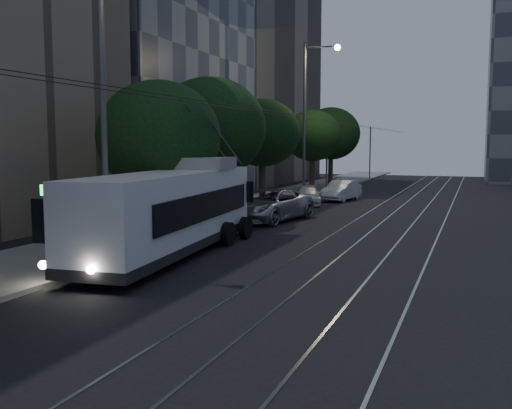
{
  "coord_description": "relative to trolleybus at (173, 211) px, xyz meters",
  "views": [
    {
      "loc": [
        6.22,
        -15.58,
        4.05
      ],
      "look_at": [
        -0.67,
        2.13,
        2.02
      ],
      "focal_mm": 40.0,
      "sensor_mm": 36.0,
      "label": 1
    }
  ],
  "objects": [
    {
      "name": "tree_2",
      "position": [
        -2.4,
        8.12,
        3.22
      ],
      "size": [
        5.7,
        5.7,
        7.41
      ],
      "color": "#30251A",
      "rests_on": "ground"
    },
    {
      "name": "pickup_silver",
      "position": [
        0.13,
        9.93,
        -0.78
      ],
      "size": [
        3.77,
        6.38,
        1.66
      ],
      "primitive_type": "imported",
      "rotation": [
        0.0,
        0.0,
        -0.18
      ],
      "color": "#AEB1B7",
      "rests_on": "ground"
    },
    {
      "name": "sidewalk",
      "position": [
        -3.4,
        17.42,
        -1.54
      ],
      "size": [
        5.0,
        90.0,
        0.15
      ],
      "primitive_type": "cube",
      "color": "slate",
      "rests_on": "ground"
    },
    {
      "name": "tree_5",
      "position": [
        -2.4,
        33.63,
        3.37
      ],
      "size": [
        5.34,
        5.34,
        7.4
      ],
      "color": "#30251A",
      "rests_on": "ground"
    },
    {
      "name": "trolleybus",
      "position": [
        0.0,
        0.0,
        0.0
      ],
      "size": [
        3.58,
        11.8,
        5.63
      ],
      "rotation": [
        0.0,
        0.0,
        0.1
      ],
      "color": "white",
      "rests_on": "ground"
    },
    {
      "name": "car_white_a",
      "position": [
        -0.2,
        11.62,
        -0.99
      ],
      "size": [
        2.52,
        3.96,
        1.25
      ],
      "primitive_type": "imported",
      "rotation": [
        0.0,
        0.0,
        -0.3
      ],
      "color": "silver",
      "rests_on": "ground"
    },
    {
      "name": "car_white_c",
      "position": [
        1.28,
        21.92,
        -0.9
      ],
      "size": [
        2.21,
        4.51,
        1.42
      ],
      "primitive_type": "imported",
      "rotation": [
        0.0,
        0.0,
        -0.17
      ],
      "color": "silver",
      "rests_on": "ground"
    },
    {
      "name": "car_white_d",
      "position": [
        -0.14,
        28.35,
        -0.92
      ],
      "size": [
        2.71,
        4.4,
        1.4
      ],
      "primitive_type": "imported",
      "rotation": [
        0.0,
        0.0,
        0.28
      ],
      "color": "silver",
      "rests_on": "ground"
    },
    {
      "name": "streetlamp_near",
      "position": [
        -0.69,
        -2.5,
        4.1
      ],
      "size": [
        2.3,
        0.44,
        9.44
      ],
      "color": "#525254",
      "rests_on": "ground"
    },
    {
      "name": "tram_rails",
      "position": [
        6.6,
        17.42,
        -1.61
      ],
      "size": [
        4.52,
        90.0,
        0.02
      ],
      "color": "gray",
      "rests_on": "ground"
    },
    {
      "name": "streetlamp_far",
      "position": [
        -1.27,
        22.54,
        5.19
      ],
      "size": [
        2.72,
        0.44,
        11.44
      ],
      "color": "#525254",
      "rests_on": "ground"
    },
    {
      "name": "overhead_wires",
      "position": [
        -0.87,
        17.42,
        1.85
      ],
      "size": [
        2.23,
        90.0,
        6.0
      ],
      "color": "black",
      "rests_on": "ground"
    },
    {
      "name": "tree_4",
      "position": [
        -2.4,
        27.32,
        3.1
      ],
      "size": [
        4.68,
        4.68,
        6.84
      ],
      "color": "#30251A",
      "rests_on": "ground"
    },
    {
      "name": "tree_3",
      "position": [
        -2.9,
        16.98,
        3.14
      ],
      "size": [
        4.93,
        4.93,
        6.99
      ],
      "color": "#30251A",
      "rests_on": "ground"
    },
    {
      "name": "building_tan_far",
      "position": [
        -14.9,
        39.42,
        15.8
      ],
      "size": [
        14.4,
        22.4,
        34.8
      ],
      "color": "gray",
      "rests_on": "ground"
    },
    {
      "name": "ground",
      "position": [
        4.1,
        -2.58,
        -1.62
      ],
      "size": [
        120.0,
        120.0,
        0.0
      ],
      "primitive_type": "plane",
      "color": "black",
      "rests_on": "ground"
    },
    {
      "name": "tree_1",
      "position": [
        -2.4,
        3.11,
        2.73
      ],
      "size": [
        5.32,
        5.32,
        6.74
      ],
      "color": "#30251A",
      "rests_on": "ground"
    },
    {
      "name": "car_white_b",
      "position": [
        -0.2,
        18.38,
        -1.01
      ],
      "size": [
        2.84,
        4.5,
        1.21
      ],
      "primitive_type": "imported",
      "rotation": [
        0.0,
        0.0,
        0.3
      ],
      "color": "silver",
      "rests_on": "ground"
    },
    {
      "name": "building_glass_mid",
      "position": [
        -14.9,
        19.42,
        11.8
      ],
      "size": [
        14.4,
        18.4,
        26.8
      ],
      "color": "#3D424E",
      "rests_on": "ground"
    }
  ]
}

